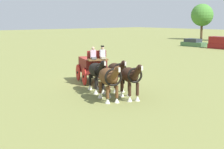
{
  "coord_description": "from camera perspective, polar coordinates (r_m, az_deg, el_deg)",
  "views": [
    {
      "loc": [
        21.1,
        -15.68,
        4.74
      ],
      "look_at": [
        4.01,
        -1.45,
        1.2
      ],
      "focal_mm": 57.49,
      "sensor_mm": 36.0,
      "label": 1
    }
  ],
  "objects": [
    {
      "name": "show_wagon",
      "position": [
        26.37,
        -3.04,
        1.37
      ],
      "size": [
        5.44,
        2.94,
        2.81
      ],
      "color": "maroon",
      "rests_on": "ground"
    },
    {
      "name": "draft_horse_lead_off",
      "position": [
        20.44,
        -0.49,
        -0.51
      ],
      "size": [
        3.04,
        1.71,
        2.22
      ],
      "color": "brown",
      "rests_on": "ground"
    },
    {
      "name": "tree_a",
      "position": [
        80.7,
        14.14,
        9.15
      ],
      "size": [
        4.8,
        4.8,
        7.69
      ],
      "color": "brown",
      "rests_on": "ground"
    },
    {
      "name": "ground_plane",
      "position": [
        26.71,
        -3.11,
        -1.19
      ],
      "size": [
        220.0,
        220.0,
        0.0
      ],
      "primitive_type": "plane",
      "color": "olive"
    },
    {
      "name": "draft_horse_lead_near",
      "position": [
        20.83,
        2.94,
        -0.3
      ],
      "size": [
        2.88,
        1.6,
        2.24
      ],
      "color": "#331E14",
      "rests_on": "ground"
    },
    {
      "name": "parked_vehicle_a",
      "position": [
        61.27,
        12.84,
        4.9
      ],
      "size": [
        4.21,
        1.8,
        1.29
      ],
      "color": "#477047",
      "rests_on": "ground"
    },
    {
      "name": "draft_horse_rear_off",
      "position": [
        22.88,
        -2.41,
        0.54
      ],
      "size": [
        3.02,
        1.66,
        2.23
      ],
      "color": "black",
      "rests_on": "ground"
    },
    {
      "name": "draft_horse_rear_near",
      "position": [
        23.27,
        0.67,
        0.55
      ],
      "size": [
        2.92,
        1.63,
        2.17
      ],
      "color": "#331E14",
      "rests_on": "ground"
    }
  ]
}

